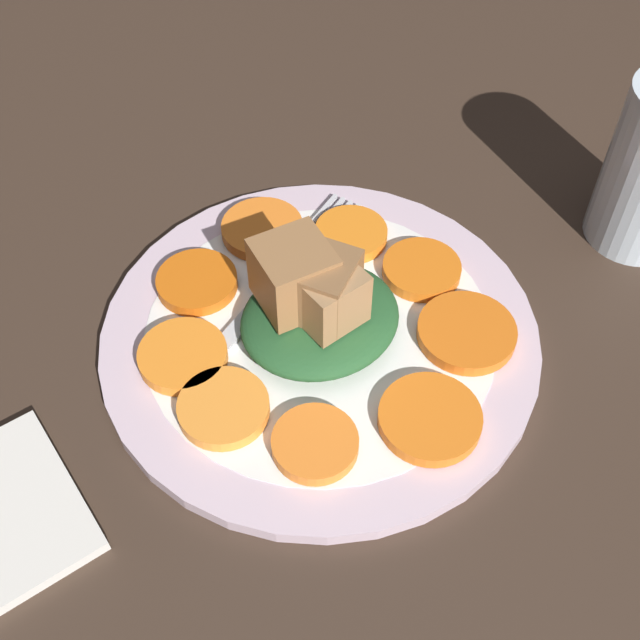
% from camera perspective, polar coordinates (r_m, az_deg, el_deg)
% --- Properties ---
extents(table_slab, '(1.20, 1.20, 0.02)m').
position_cam_1_polar(table_slab, '(0.54, 0.00, -2.07)').
color(table_slab, '#38281E').
rests_on(table_slab, ground).
extents(plate, '(0.29, 0.29, 0.01)m').
position_cam_1_polar(plate, '(0.53, 0.00, -1.08)').
color(plate, silver).
rests_on(plate, table_slab).
extents(carrot_slice_0, '(0.06, 0.06, 0.01)m').
position_cam_1_polar(carrot_slice_0, '(0.53, 10.38, -0.86)').
color(carrot_slice_0, orange).
rests_on(carrot_slice_0, plate).
extents(carrot_slice_1, '(0.05, 0.05, 0.01)m').
position_cam_1_polar(carrot_slice_1, '(0.56, 7.28, 3.56)').
color(carrot_slice_1, orange).
rests_on(carrot_slice_1, plate).
extents(carrot_slice_2, '(0.05, 0.05, 0.01)m').
position_cam_1_polar(carrot_slice_2, '(0.58, 2.22, 6.13)').
color(carrot_slice_2, orange).
rests_on(carrot_slice_2, plate).
extents(carrot_slice_3, '(0.06, 0.06, 0.01)m').
position_cam_1_polar(carrot_slice_3, '(0.59, -4.13, 6.48)').
color(carrot_slice_3, orange).
rests_on(carrot_slice_3, plate).
extents(carrot_slice_4, '(0.06, 0.06, 0.01)m').
position_cam_1_polar(carrot_slice_4, '(0.55, -8.74, 2.70)').
color(carrot_slice_4, '#D35E12').
rests_on(carrot_slice_4, plate).
extents(carrot_slice_5, '(0.06, 0.06, 0.01)m').
position_cam_1_polar(carrot_slice_5, '(0.52, -9.73, -2.52)').
color(carrot_slice_5, orange).
rests_on(carrot_slice_5, plate).
extents(carrot_slice_6, '(0.06, 0.06, 0.01)m').
position_cam_1_polar(carrot_slice_6, '(0.49, -6.88, -6.22)').
color(carrot_slice_6, orange).
rests_on(carrot_slice_6, plate).
extents(carrot_slice_7, '(0.05, 0.05, 0.01)m').
position_cam_1_polar(carrot_slice_7, '(0.47, -0.36, -8.77)').
color(carrot_slice_7, orange).
rests_on(carrot_slice_7, plate).
extents(carrot_slice_8, '(0.06, 0.06, 0.01)m').
position_cam_1_polar(carrot_slice_8, '(0.49, 7.82, -6.95)').
color(carrot_slice_8, orange).
rests_on(carrot_slice_8, plate).
extents(center_pile, '(0.11, 0.10, 0.07)m').
position_cam_1_polar(center_pile, '(0.51, -0.30, 1.20)').
color(center_pile, '#235128').
rests_on(center_pile, plate).
extents(fork, '(0.18, 0.09, 0.00)m').
position_cam_1_polar(fork, '(0.56, -2.58, 3.24)').
color(fork, silver).
rests_on(fork, plate).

